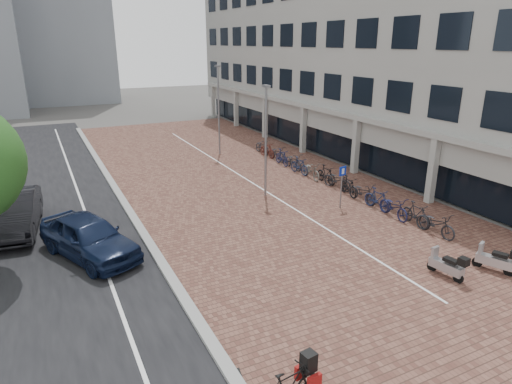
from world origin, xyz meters
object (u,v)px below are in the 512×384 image
(car_navy, at_px, (89,237))
(car_dark, at_px, (14,213))
(scooter_front, at_px, (447,264))
(scooter_back, at_px, (495,259))
(parking_sign, at_px, (342,181))

(car_navy, relative_size, car_dark, 0.93)
(scooter_front, relative_size, scooter_back, 0.98)
(car_dark, distance_m, scooter_back, 19.15)
(car_dark, relative_size, scooter_front, 3.59)
(car_dark, xyz_separation_m, parking_sign, (14.19, -4.01, 0.56))
(car_dark, bearing_deg, scooter_front, -33.31)
(car_dark, xyz_separation_m, scooter_back, (15.25, -11.57, -0.34))
(car_navy, bearing_deg, car_dark, 99.32)
(scooter_back, bearing_deg, scooter_front, 142.80)
(car_dark, height_order, scooter_back, car_dark)
(parking_sign, bearing_deg, car_dark, 151.25)
(car_navy, distance_m, scooter_back, 14.79)
(scooter_front, distance_m, scooter_back, 1.91)
(car_dark, relative_size, parking_sign, 2.40)
(car_navy, distance_m, scooter_front, 12.97)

